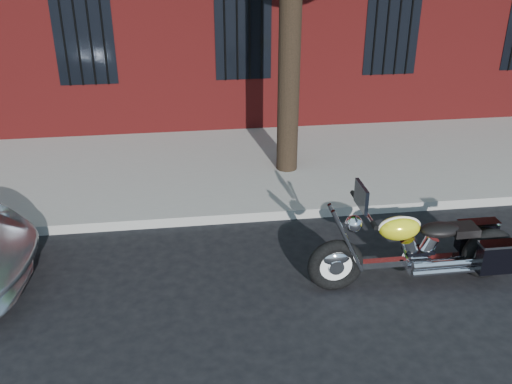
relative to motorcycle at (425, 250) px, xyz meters
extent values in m
plane|color=black|center=(-1.57, 0.53, -0.47)|extent=(120.00, 120.00, 0.00)
cube|color=gray|center=(-1.57, 1.91, -0.39)|extent=(40.00, 0.16, 0.15)
cube|color=gray|center=(-1.57, 3.79, -0.39)|extent=(40.00, 3.60, 0.15)
cube|color=black|center=(-1.57, 5.64, 1.73)|extent=(1.10, 0.14, 2.00)
cylinder|color=black|center=(-1.57, 5.56, 1.73)|extent=(0.04, 0.04, 2.00)
cylinder|color=black|center=(-1.07, 3.43, 2.03)|extent=(0.36, 0.36, 5.00)
torus|color=black|center=(-1.11, 0.00, -0.12)|extent=(0.69, 0.16, 0.69)
torus|color=black|center=(0.83, 0.01, -0.12)|extent=(0.69, 0.16, 0.69)
cylinder|color=white|center=(-1.11, 0.00, -0.12)|extent=(0.51, 0.06, 0.51)
cylinder|color=white|center=(0.83, 0.01, -0.12)|extent=(0.51, 0.06, 0.51)
ellipsoid|color=white|center=(-1.11, 0.00, -0.02)|extent=(0.36, 0.13, 0.20)
ellipsoid|color=#FFF61C|center=(0.83, 0.01, 0.00)|extent=(0.36, 0.14, 0.20)
cube|color=white|center=(-0.14, 0.01, -0.14)|extent=(1.54, 0.11, 0.08)
cylinder|color=white|center=(-0.09, 0.01, -0.16)|extent=(0.33, 0.19, 0.33)
cylinder|color=white|center=(0.42, -0.18, -0.15)|extent=(1.28, 0.10, 0.09)
ellipsoid|color=#FFF61C|center=(-0.37, 0.00, 0.33)|extent=(0.51, 0.29, 0.29)
ellipsoid|color=black|center=(0.15, 0.01, 0.27)|extent=(0.50, 0.29, 0.16)
cube|color=black|center=(0.80, 0.27, -0.01)|extent=(0.49, 0.17, 0.39)
cube|color=black|center=(0.80, -0.26, -0.01)|extent=(0.49, 0.17, 0.39)
cylinder|color=white|center=(-0.83, 0.00, 0.62)|extent=(0.04, 0.80, 0.04)
sphere|color=white|center=(-0.93, 0.00, 0.43)|extent=(0.21, 0.21, 0.21)
cube|color=black|center=(-0.87, 0.00, 0.78)|extent=(0.04, 0.41, 0.29)
camera|label=1|loc=(-2.83, -5.59, 3.63)|focal=40.00mm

